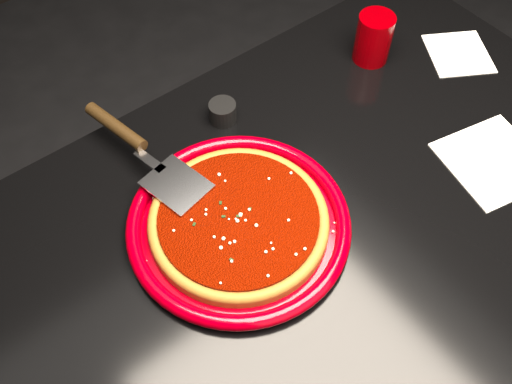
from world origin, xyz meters
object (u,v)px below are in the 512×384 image
(table, at_px, (314,293))
(cup, at_px, (373,38))
(pizza_server, at_px, (145,151))
(plate, at_px, (239,224))
(ramekin, at_px, (223,112))

(table, relative_size, cup, 11.56)
(table, height_order, pizza_server, pizza_server)
(cup, bearing_deg, plate, -160.35)
(table, bearing_deg, ramekin, 97.89)
(table, height_order, cup, cup)
(pizza_server, bearing_deg, table, -61.86)
(plate, height_order, pizza_server, pizza_server)
(pizza_server, xyz_separation_m, ramekin, (0.18, 0.01, -0.03))
(plate, bearing_deg, ramekin, 60.20)
(cup, xyz_separation_m, ramekin, (-0.35, 0.05, -0.03))
(plate, height_order, ramekin, ramekin)
(plate, relative_size, ramekin, 7.15)
(cup, distance_m, ramekin, 0.35)
(cup, relative_size, ramekin, 1.97)
(table, height_order, plate, plate)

